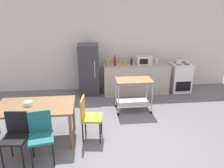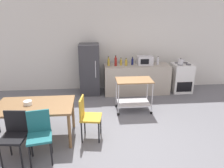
{
  "view_description": "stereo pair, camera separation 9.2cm",
  "coord_description": "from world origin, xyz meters",
  "px_view_note": "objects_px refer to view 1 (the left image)",
  "views": [
    {
      "loc": [
        -0.52,
        -3.71,
        2.51
      ],
      "look_at": [
        0.01,
        1.2,
        0.8
      ],
      "focal_mm": 34.65,
      "sensor_mm": 36.0,
      "label": 1
    },
    {
      "loc": [
        -0.43,
        -3.72,
        2.51
      ],
      "look_at": [
        0.01,
        1.2,
        0.8
      ],
      "focal_mm": 34.65,
      "sensor_mm": 36.0,
      "label": 2
    }
  ],
  "objects_px": {
    "bottle_soda": "(157,61)",
    "bottle_vinegar": "(108,62)",
    "microwave": "(144,60)",
    "bottle_wine": "(131,61)",
    "bottle_soy_sauce": "(115,62)",
    "chair_mustard": "(89,115)",
    "refrigerator": "(89,69)",
    "fruit_bowl": "(28,104)",
    "kettle": "(179,61)",
    "stove_oven": "(180,77)",
    "bottle_sparkling_water": "(120,62)",
    "bottle_sesame_oil": "(125,62)",
    "chair_black": "(16,134)",
    "dining_table": "(35,109)",
    "kitchen_cart": "(134,90)",
    "chair_teal": "(41,134)"
  },
  "relations": [
    {
      "from": "bottle_vinegar",
      "to": "fruit_bowl",
      "type": "relative_size",
      "value": 1.72
    },
    {
      "from": "refrigerator",
      "to": "kettle",
      "type": "height_order",
      "value": "refrigerator"
    },
    {
      "from": "bottle_soda",
      "to": "kettle",
      "type": "xyz_separation_m",
      "value": [
        0.68,
        -0.1,
        -0.0
      ]
    },
    {
      "from": "stove_oven",
      "to": "microwave",
      "type": "height_order",
      "value": "microwave"
    },
    {
      "from": "dining_table",
      "to": "stove_oven",
      "type": "relative_size",
      "value": 1.63
    },
    {
      "from": "chair_teal",
      "to": "bottle_vinegar",
      "type": "relative_size",
      "value": 3.22
    },
    {
      "from": "refrigerator",
      "to": "chair_black",
      "type": "bearing_deg",
      "value": -111.96
    },
    {
      "from": "refrigerator",
      "to": "kettle",
      "type": "relative_size",
      "value": 6.47
    },
    {
      "from": "bottle_soy_sauce",
      "to": "microwave",
      "type": "bearing_deg",
      "value": 5.03
    },
    {
      "from": "chair_teal",
      "to": "microwave",
      "type": "bearing_deg",
      "value": 40.1
    },
    {
      "from": "bottle_sparkling_water",
      "to": "bottle_sesame_oil",
      "type": "distance_m",
      "value": 0.16
    },
    {
      "from": "bottle_wine",
      "to": "microwave",
      "type": "relative_size",
      "value": 0.53
    },
    {
      "from": "bottle_sparkling_water",
      "to": "bottle_sesame_oil",
      "type": "bearing_deg",
      "value": -13.61
    },
    {
      "from": "fruit_bowl",
      "to": "refrigerator",
      "type": "bearing_deg",
      "value": 64.33
    },
    {
      "from": "bottle_sesame_oil",
      "to": "kettle",
      "type": "distance_m",
      "value": 1.67
    },
    {
      "from": "chair_black",
      "to": "bottle_sesame_oil",
      "type": "xyz_separation_m",
      "value": [
        2.36,
        3.0,
        0.47
      ]
    },
    {
      "from": "chair_mustard",
      "to": "bottle_soy_sauce",
      "type": "bearing_deg",
      "value": -10.37
    },
    {
      "from": "dining_table",
      "to": "bottle_sesame_oil",
      "type": "xyz_separation_m",
      "value": [
        2.16,
        2.36,
        0.32
      ]
    },
    {
      "from": "kitchen_cart",
      "to": "bottle_vinegar",
      "type": "bearing_deg",
      "value": 113.38
    },
    {
      "from": "kettle",
      "to": "bottle_wine",
      "type": "bearing_deg",
      "value": 174.06
    },
    {
      "from": "chair_black",
      "to": "bottle_soy_sauce",
      "type": "xyz_separation_m",
      "value": [
        2.04,
        2.98,
        0.51
      ]
    },
    {
      "from": "chair_black",
      "to": "dining_table",
      "type": "bearing_deg",
      "value": 78.44
    },
    {
      "from": "refrigerator",
      "to": "bottle_wine",
      "type": "bearing_deg",
      "value": -1.2
    },
    {
      "from": "chair_black",
      "to": "stove_oven",
      "type": "height_order",
      "value": "stove_oven"
    },
    {
      "from": "stove_oven",
      "to": "fruit_bowl",
      "type": "relative_size",
      "value": 5.71
    },
    {
      "from": "chair_mustard",
      "to": "bottle_sesame_oil",
      "type": "xyz_separation_m",
      "value": [
        1.13,
        2.44,
        0.47
      ]
    },
    {
      "from": "chair_black",
      "to": "microwave",
      "type": "xyz_separation_m",
      "value": [
        2.95,
        3.06,
        0.51
      ]
    },
    {
      "from": "bottle_sesame_oil",
      "to": "microwave",
      "type": "relative_size",
      "value": 0.49
    },
    {
      "from": "microwave",
      "to": "bottle_sesame_oil",
      "type": "bearing_deg",
      "value": -174.14
    },
    {
      "from": "dining_table",
      "to": "chair_black",
      "type": "bearing_deg",
      "value": -107.36
    },
    {
      "from": "microwave",
      "to": "bottle_wine",
      "type": "bearing_deg",
      "value": 177.89
    },
    {
      "from": "bottle_vinegar",
      "to": "bottle_sesame_oil",
      "type": "relative_size",
      "value": 1.22
    },
    {
      "from": "dining_table",
      "to": "bottle_soda",
      "type": "relative_size",
      "value": 5.77
    },
    {
      "from": "bottle_soy_sauce",
      "to": "stove_oven",
      "type": "bearing_deg",
      "value": 1.09
    },
    {
      "from": "chair_black",
      "to": "stove_oven",
      "type": "distance_m",
      "value": 5.13
    },
    {
      "from": "chair_mustard",
      "to": "chair_teal",
      "type": "bearing_deg",
      "value": 133.66
    },
    {
      "from": "kitchen_cart",
      "to": "kettle",
      "type": "bearing_deg",
      "value": 35.35
    },
    {
      "from": "bottle_soda",
      "to": "bottle_vinegar",
      "type": "bearing_deg",
      "value": -179.47
    },
    {
      "from": "bottle_sesame_oil",
      "to": "bottle_soda",
      "type": "bearing_deg",
      "value": 1.34
    },
    {
      "from": "dining_table",
      "to": "kitchen_cart",
      "type": "distance_m",
      "value": 2.44
    },
    {
      "from": "bottle_sparkling_water",
      "to": "microwave",
      "type": "relative_size",
      "value": 0.51
    },
    {
      "from": "bottle_soy_sauce",
      "to": "bottle_soda",
      "type": "height_order",
      "value": "bottle_soy_sauce"
    },
    {
      "from": "chair_mustard",
      "to": "refrigerator",
      "type": "relative_size",
      "value": 0.57
    },
    {
      "from": "dining_table",
      "to": "fruit_bowl",
      "type": "distance_m",
      "value": 0.17
    },
    {
      "from": "chair_teal",
      "to": "bottle_sparkling_water",
      "type": "relative_size",
      "value": 3.79
    },
    {
      "from": "refrigerator",
      "to": "fruit_bowl",
      "type": "height_order",
      "value": "refrigerator"
    },
    {
      "from": "bottle_vinegar",
      "to": "bottle_sesame_oil",
      "type": "height_order",
      "value": "bottle_vinegar"
    },
    {
      "from": "stove_oven",
      "to": "fruit_bowl",
      "type": "bearing_deg",
      "value": -149.89
    },
    {
      "from": "bottle_sesame_oil",
      "to": "fruit_bowl",
      "type": "xyz_separation_m",
      "value": [
        -2.29,
        -2.34,
        -0.2
      ]
    },
    {
      "from": "bottle_wine",
      "to": "fruit_bowl",
      "type": "distance_m",
      "value": 3.48
    }
  ]
}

